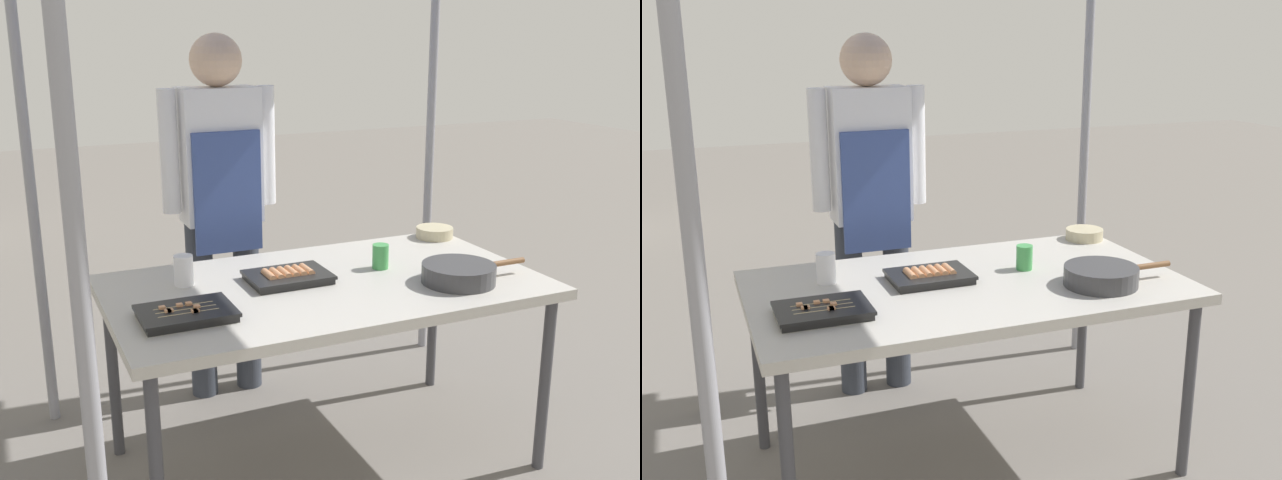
{
  "view_description": "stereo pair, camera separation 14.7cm",
  "coord_description": "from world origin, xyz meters",
  "views": [
    {
      "loc": [
        -1.1,
        -2.38,
        1.66
      ],
      "look_at": [
        0.0,
        0.05,
        0.9
      ],
      "focal_mm": 41.8,
      "sensor_mm": 36.0,
      "label": 1
    },
    {
      "loc": [
        -0.97,
        -2.44,
        1.66
      ],
      "look_at": [
        0.0,
        0.05,
        0.9
      ],
      "focal_mm": 41.8,
      "sensor_mm": 36.0,
      "label": 2
    }
  ],
  "objects": [
    {
      "name": "ground_plane",
      "position": [
        0.0,
        0.0,
        0.0
      ],
      "size": [
        18.0,
        18.0,
        0.0
      ],
      "primitive_type": "plane",
      "color": "#66605B"
    },
    {
      "name": "stall_table",
      "position": [
        0.0,
        0.0,
        0.7
      ],
      "size": [
        1.6,
        0.9,
        0.75
      ],
      "color": "#B7B2A8",
      "rests_on": "ground"
    },
    {
      "name": "tray_grilled_sausages",
      "position": [
        -0.12,
        0.07,
        0.77
      ],
      "size": [
        0.3,
        0.22,
        0.05
      ],
      "color": "black",
      "rests_on": "stall_table"
    },
    {
      "name": "tray_meat_skewers",
      "position": [
        -0.56,
        -0.14,
        0.77
      ],
      "size": [
        0.31,
        0.23,
        0.04
      ],
      "color": "black",
      "rests_on": "stall_table"
    },
    {
      "name": "cooking_wok",
      "position": [
        0.45,
        -0.21,
        0.79
      ],
      "size": [
        0.43,
        0.27,
        0.07
      ],
      "color": "#38383A",
      "rests_on": "stall_table"
    },
    {
      "name": "condiment_bowl",
      "position": [
        0.71,
        0.36,
        0.77
      ],
      "size": [
        0.17,
        0.17,
        0.05
      ],
      "primitive_type": "cylinder",
      "color": "#BFB28C",
      "rests_on": "stall_table"
    },
    {
      "name": "drink_cup_near_edge",
      "position": [
        -0.49,
        0.18,
        0.81
      ],
      "size": [
        0.07,
        0.07,
        0.11
      ],
      "primitive_type": "cylinder",
      "color": "white",
      "rests_on": "stall_table"
    },
    {
      "name": "drink_cup_by_wok",
      "position": [
        0.27,
        0.06,
        0.8
      ],
      "size": [
        0.06,
        0.06,
        0.1
      ],
      "primitive_type": "cylinder",
      "color": "#3F994C",
      "rests_on": "stall_table"
    },
    {
      "name": "vendor_woman",
      "position": [
        -0.17,
        0.75,
        0.98
      ],
      "size": [
        0.52,
        0.23,
        1.64
      ],
      "rotation": [
        0.0,
        0.0,
        3.14
      ],
      "color": "#333842",
      "rests_on": "ground"
    }
  ]
}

